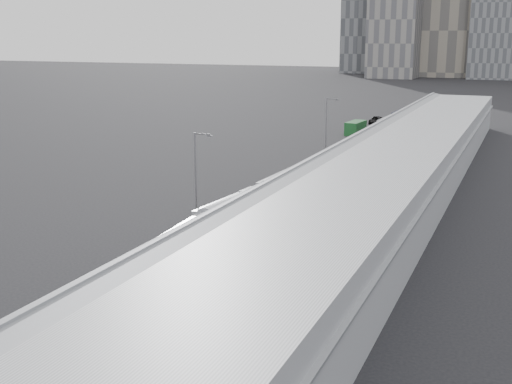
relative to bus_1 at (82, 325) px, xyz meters
The scene contains 22 objects.
sidewalk 34.37m from the bus_1, 79.35° to the left, with size 10.00×170.00×0.12m, color gray.
lane_line 34.04m from the bus_1, 97.02° to the left, with size 0.12×160.00×0.02m, color gold.
depot 35.34m from the bus_1, 72.96° to the left, with size 12.45×160.40×7.20m.
bus_1 is the anchor object (origin of this frame).
bus_2 13.63m from the bus_1, 93.79° to the left, with size 3.47×13.22×3.82m.
bus_3 26.09m from the bus_1, 91.84° to the left, with size 4.18×14.23×4.10m.
bus_4 39.42m from the bus_1, 91.38° to the left, with size 3.27×13.21×3.83m.
bus_5 53.80m from the bus_1, 90.10° to the left, with size 3.10×12.25×3.55m.
bus_6 70.37m from the bus_1, 90.04° to the left, with size 2.71×12.07×3.52m.
bus_7 82.75m from the bus_1, 90.04° to the left, with size 3.24×13.13×3.81m.
bus_8 96.49m from the bus_1, 90.44° to the left, with size 3.20×13.61×3.95m.
bus_9 109.43m from the bus_1, 90.34° to the left, with size 3.32×13.73×3.98m.
bus_10 125.85m from the bus_1, 90.38° to the left, with size 3.22×12.68×3.67m.
tree_1 10.37m from the bus_1, 70.89° to the left, with size 1.55×1.55×3.66m.
tree_2 36.35m from the bus_1, 84.72° to the left, with size 1.61×1.61×4.01m.
tree_3 59.96m from the bus_1, 86.98° to the left, with size 1.98×1.98×4.65m.
tree_4 85.53m from the bus_1, 88.19° to the left, with size 2.89×2.89×4.58m.
tree_5 110.63m from the bus_1, 88.56° to the left, with size 2.73×2.73×4.90m.
street_lamp_near 30.13m from the bus_1, 104.60° to the left, with size 2.04×0.22×9.23m.
street_lamp_far 74.35m from the bus_1, 95.49° to the left, with size 2.04×0.22×8.99m.
shipping_container 95.29m from the bus_1, 94.60° to the left, with size 2.46×6.38×2.56m, color #15451E.
suv 112.45m from the bus_1, 93.78° to the left, with size 2.66×5.76×1.60m, color black.
Camera 1 is at (26.73, -7.80, 18.87)m, focal length 45.00 mm.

